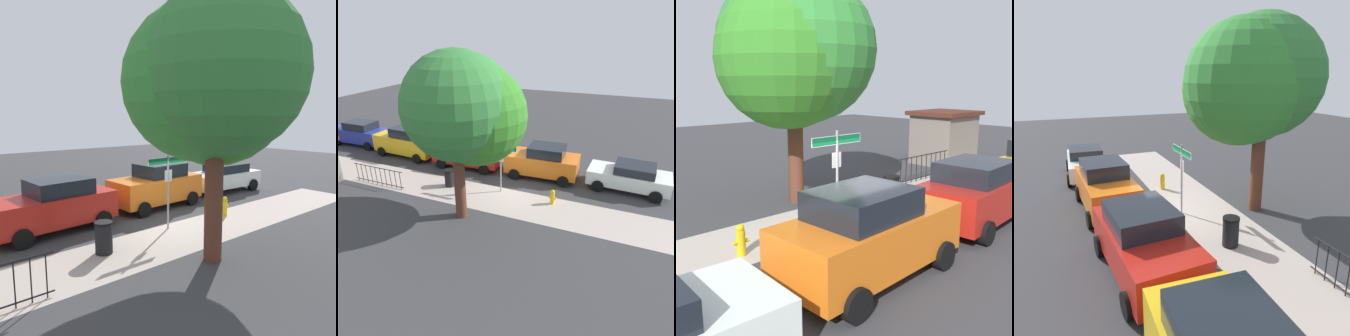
# 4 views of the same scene
# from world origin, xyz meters

# --- Properties ---
(ground_plane) EXTENTS (60.00, 60.00, 0.00)m
(ground_plane) POSITION_xyz_m (0.00, 0.00, 0.00)
(ground_plane) COLOR #38383A
(sidewalk_strip) EXTENTS (24.00, 2.60, 0.00)m
(sidewalk_strip) POSITION_xyz_m (2.00, 1.30, 0.00)
(sidewalk_strip) COLOR #B2A399
(sidewalk_strip) RESTS_ON ground_plane
(street_sign) EXTENTS (1.76, 0.07, 2.78)m
(street_sign) POSITION_xyz_m (0.29, 0.40, 2.02)
(street_sign) COLOR #9EA0A5
(street_sign) RESTS_ON ground_plane
(shade_tree) EXTENTS (4.95, 5.26, 7.45)m
(shade_tree) POSITION_xyz_m (0.75, 2.89, 4.99)
(shade_tree) COLOR #573021
(shade_tree) RESTS_ON ground_plane
(car_orange) EXTENTS (4.27, 2.21, 1.97)m
(car_orange) POSITION_xyz_m (-1.25, -2.26, 0.98)
(car_orange) COLOR orange
(car_orange) RESTS_ON ground_plane
(car_red) EXTENTS (4.39, 2.35, 1.87)m
(car_red) POSITION_xyz_m (3.55, -2.03, 0.94)
(car_red) COLOR red
(car_red) RESTS_ON ground_plane
(iron_fence) EXTENTS (3.41, 0.04, 1.07)m
(iron_fence) POSITION_xyz_m (6.96, 2.30, 0.56)
(iron_fence) COLOR black
(iron_fence) RESTS_ON ground_plane
(utility_shed) EXTENTS (3.00, 2.68, 2.64)m
(utility_shed) POSITION_xyz_m (10.66, 3.80, 1.35)
(utility_shed) COLOR slate
(utility_shed) RESTS_ON ground_plane
(fire_hydrant) EXTENTS (0.42, 0.22, 0.78)m
(fire_hydrant) POSITION_xyz_m (-2.61, 0.60, 0.38)
(fire_hydrant) COLOR yellow
(fire_hydrant) RESTS_ON ground_plane
(trash_bin) EXTENTS (0.55, 0.55, 0.98)m
(trash_bin) POSITION_xyz_m (3.21, 0.90, 0.49)
(trash_bin) COLOR black
(trash_bin) RESTS_ON ground_plane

